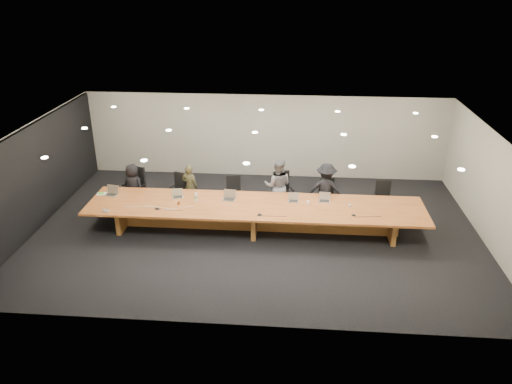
# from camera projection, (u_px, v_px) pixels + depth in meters

# --- Properties ---
(ground) EXTENTS (12.00, 12.00, 0.00)m
(ground) POSITION_uv_depth(u_px,v_px,m) (255.00, 230.00, 13.61)
(ground) COLOR black
(ground) RESTS_ON ground
(back_wall) EXTENTS (12.00, 0.02, 2.80)m
(back_wall) POSITION_uv_depth(u_px,v_px,m) (265.00, 136.00, 16.68)
(back_wall) COLOR beige
(back_wall) RESTS_ON ground
(left_wall_panel) EXTENTS (0.08, 7.84, 2.74)m
(left_wall_panel) POSITION_uv_depth(u_px,v_px,m) (37.00, 177.00, 13.48)
(left_wall_panel) COLOR black
(left_wall_panel) RESTS_ON ground
(conference_table) EXTENTS (9.00, 1.80, 0.75)m
(conference_table) POSITION_uv_depth(u_px,v_px,m) (255.00, 213.00, 13.39)
(conference_table) COLOR brown
(conference_table) RESTS_ON ground
(chair_far_left) EXTENTS (0.76, 0.76, 1.19)m
(chair_far_left) POSITION_uv_depth(u_px,v_px,m) (134.00, 187.00, 14.80)
(chair_far_left) COLOR black
(chair_far_left) RESTS_ON ground
(chair_left) EXTENTS (0.67, 0.67, 1.04)m
(chair_left) POSITION_uv_depth(u_px,v_px,m) (178.00, 190.00, 14.76)
(chair_left) COLOR black
(chair_left) RESTS_ON ground
(chair_mid_left) EXTENTS (0.61, 0.61, 1.00)m
(chair_mid_left) POSITION_uv_depth(u_px,v_px,m) (234.00, 193.00, 14.66)
(chair_mid_left) COLOR black
(chair_mid_left) RESTS_ON ground
(chair_mid_right) EXTENTS (0.73, 0.73, 1.17)m
(chair_mid_right) POSITION_uv_depth(u_px,v_px,m) (283.00, 192.00, 14.50)
(chair_mid_right) COLOR black
(chair_mid_right) RESTS_ON ground
(chair_right) EXTENTS (0.64, 0.64, 1.06)m
(chair_right) POSITION_uv_depth(u_px,v_px,m) (328.00, 197.00, 14.30)
(chair_right) COLOR black
(chair_right) RESTS_ON ground
(chair_far_right) EXTENTS (0.58, 0.58, 1.04)m
(chair_far_right) POSITION_uv_depth(u_px,v_px,m) (384.00, 199.00, 14.22)
(chair_far_right) COLOR black
(chair_far_right) RESTS_ON ground
(person_a) EXTENTS (0.76, 0.62, 1.35)m
(person_a) POSITION_uv_depth(u_px,v_px,m) (133.00, 186.00, 14.67)
(person_a) COLOR black
(person_a) RESTS_ON ground
(person_b) EXTENTS (0.56, 0.44, 1.36)m
(person_b) POSITION_uv_depth(u_px,v_px,m) (190.00, 187.00, 14.60)
(person_b) COLOR #33311B
(person_b) RESTS_ON ground
(person_c) EXTENTS (0.82, 0.65, 1.63)m
(person_c) POSITION_uv_depth(u_px,v_px,m) (278.00, 186.00, 14.32)
(person_c) COLOR #5C5C5F
(person_c) RESTS_ON ground
(person_d) EXTENTS (1.06, 0.70, 1.54)m
(person_d) POSITION_uv_depth(u_px,v_px,m) (326.00, 189.00, 14.21)
(person_d) COLOR black
(person_d) RESTS_ON ground
(laptop_a) EXTENTS (0.38, 0.31, 0.27)m
(laptop_a) POSITION_uv_depth(u_px,v_px,m) (111.00, 191.00, 13.83)
(laptop_a) COLOR #B9AD8D
(laptop_a) RESTS_ON conference_table
(laptop_b) EXTENTS (0.34, 0.29, 0.23)m
(laptop_b) POSITION_uv_depth(u_px,v_px,m) (178.00, 194.00, 13.69)
(laptop_b) COLOR tan
(laptop_b) RESTS_ON conference_table
(laptop_c) EXTENTS (0.37, 0.30, 0.27)m
(laptop_c) POSITION_uv_depth(u_px,v_px,m) (229.00, 195.00, 13.55)
(laptop_c) COLOR tan
(laptop_c) RESTS_ON conference_table
(laptop_d) EXTENTS (0.29, 0.21, 0.23)m
(laptop_d) POSITION_uv_depth(u_px,v_px,m) (294.00, 198.00, 13.45)
(laptop_d) COLOR #BDAD90
(laptop_d) RESTS_ON conference_table
(laptop_e) EXTENTS (0.33, 0.25, 0.24)m
(laptop_e) POSITION_uv_depth(u_px,v_px,m) (325.00, 198.00, 13.45)
(laptop_e) COLOR tan
(laptop_e) RESTS_ON conference_table
(water_bottle) EXTENTS (0.10, 0.10, 0.23)m
(water_bottle) POSITION_uv_depth(u_px,v_px,m) (196.00, 197.00, 13.50)
(water_bottle) COLOR silver
(water_bottle) RESTS_ON conference_table
(amber_mug) EXTENTS (0.08, 0.08, 0.09)m
(amber_mug) POSITION_uv_depth(u_px,v_px,m) (179.00, 203.00, 13.33)
(amber_mug) COLOR brown
(amber_mug) RESTS_ON conference_table
(paper_cup_near) EXTENTS (0.08, 0.08, 0.09)m
(paper_cup_near) POSITION_uv_depth(u_px,v_px,m) (308.00, 203.00, 13.34)
(paper_cup_near) COLOR silver
(paper_cup_near) RESTS_ON conference_table
(paper_cup_far) EXTENTS (0.07, 0.07, 0.08)m
(paper_cup_far) POSITION_uv_depth(u_px,v_px,m) (350.00, 206.00, 13.17)
(paper_cup_far) COLOR silver
(paper_cup_far) RESTS_ON conference_table
(notepad) EXTENTS (0.29, 0.25, 0.02)m
(notepad) POSITION_uv_depth(u_px,v_px,m) (101.00, 194.00, 13.95)
(notepad) COLOR silver
(notepad) RESTS_ON conference_table
(lime_gadget) EXTENTS (0.16, 0.11, 0.02)m
(lime_gadget) POSITION_uv_depth(u_px,v_px,m) (101.00, 193.00, 13.95)
(lime_gadget) COLOR #5FCA36
(lime_gadget) RESTS_ON notepad
(av_box) EXTENTS (0.19, 0.16, 0.03)m
(av_box) POSITION_uv_depth(u_px,v_px,m) (106.00, 211.00, 12.96)
(av_box) COLOR #B9B8BD
(av_box) RESTS_ON conference_table
(mic_left) EXTENTS (0.16, 0.16, 0.03)m
(mic_left) POSITION_uv_depth(u_px,v_px,m) (157.00, 208.00, 13.08)
(mic_left) COLOR black
(mic_left) RESTS_ON conference_table
(mic_center) EXTENTS (0.15, 0.15, 0.03)m
(mic_center) POSITION_uv_depth(u_px,v_px,m) (260.00, 214.00, 12.76)
(mic_center) COLOR black
(mic_center) RESTS_ON conference_table
(mic_right) EXTENTS (0.14, 0.14, 0.03)m
(mic_right) POSITION_uv_depth(u_px,v_px,m) (354.00, 215.00, 12.74)
(mic_right) COLOR black
(mic_right) RESTS_ON conference_table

